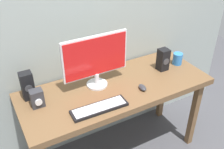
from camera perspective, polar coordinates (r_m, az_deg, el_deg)
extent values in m
cube|color=brown|center=(2.11, 0.91, -3.07)|extent=(1.54, 0.61, 0.05)
cube|color=brown|center=(2.57, 17.35, -8.21)|extent=(0.05, 0.05, 0.72)
cube|color=brown|center=(2.36, -17.42, -12.46)|extent=(0.05, 0.05, 0.72)
cube|color=brown|center=(2.82, 10.84, -2.97)|extent=(0.05, 0.05, 0.72)
cylinder|color=silver|center=(2.10, -3.27, -2.11)|extent=(0.17, 0.17, 0.02)
cylinder|color=silver|center=(2.07, -3.32, -0.91)|extent=(0.04, 0.04, 0.09)
cube|color=silver|center=(1.98, -3.65, 4.03)|extent=(0.53, 0.02, 0.33)
cube|color=red|center=(1.97, -3.47, 3.86)|extent=(0.51, 0.01, 0.31)
cube|color=black|center=(1.86, -2.75, -7.29)|extent=(0.41, 0.13, 0.02)
cube|color=silver|center=(1.85, -2.76, -7.02)|extent=(0.38, 0.11, 0.00)
ellipsoid|color=#333338|center=(2.06, 6.63, -2.82)|extent=(0.06, 0.09, 0.03)
cube|color=black|center=(2.30, 11.04, 3.22)|extent=(0.08, 0.08, 0.19)
cylinder|color=#3F3F44|center=(2.27, 11.72, 2.74)|extent=(0.06, 0.00, 0.06)
cube|color=black|center=(2.00, -17.92, -2.32)|extent=(0.09, 0.08, 0.22)
cylinder|color=#3F3F44|center=(1.97, -17.63, -2.93)|extent=(0.06, 0.00, 0.06)
cube|color=#333338|center=(1.93, -16.01, -4.99)|extent=(0.09, 0.07, 0.13)
cylinder|color=silver|center=(1.90, -15.64, -5.84)|extent=(0.05, 0.01, 0.05)
cylinder|color=#337FD8|center=(2.44, 14.06, 3.35)|extent=(0.08, 0.08, 0.11)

